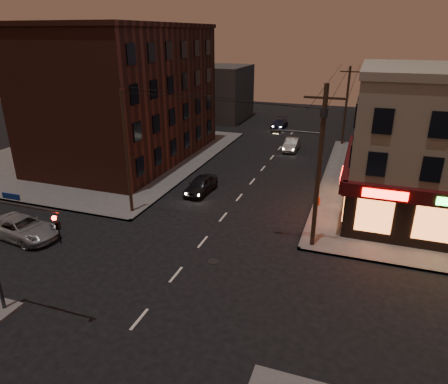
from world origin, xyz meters
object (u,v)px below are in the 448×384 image
at_px(suv_cross, 23,228).
at_px(sedan_mid, 292,144).
at_px(fire_hydrant, 319,200).
at_px(sedan_far, 279,124).
at_px(sedan_near, 201,185).

bearing_deg(suv_cross, sedan_mid, -17.86).
distance_m(sedan_mid, fire_hydrant, 16.15).
relative_size(suv_cross, sedan_far, 1.18).
bearing_deg(sedan_mid, fire_hydrant, -72.16).
bearing_deg(sedan_near, fire_hydrant, 4.65).
xyz_separation_m(sedan_near, fire_hydrant, (9.78, 0.31, -0.17)).
bearing_deg(sedan_mid, sedan_far, 108.95).
height_order(sedan_mid, fire_hydrant, sedan_mid).
relative_size(sedan_mid, fire_hydrant, 5.79).
bearing_deg(sedan_far, fire_hydrant, -70.30).
bearing_deg(suv_cross, sedan_far, -5.96).
bearing_deg(fire_hydrant, suv_cross, -146.99).
distance_m(sedan_mid, sedan_far, 11.44).
height_order(suv_cross, sedan_far, suv_cross).
distance_m(sedan_far, fire_hydrant, 27.59).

